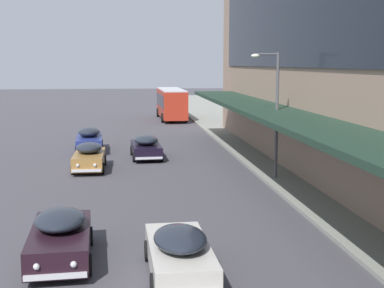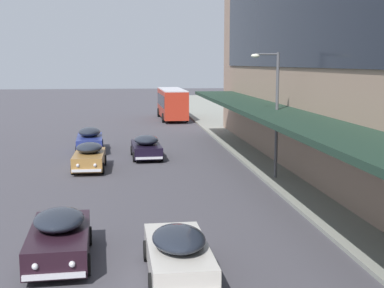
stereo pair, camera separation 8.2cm
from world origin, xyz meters
name	(u,v)px [view 2 (the right image)]	position (x,y,z in m)	size (l,w,h in m)	color
transit_bus_kerbside_front	(172,102)	(3.88, 48.57, 1.91)	(2.83, 9.56, 3.33)	#AB2D1C
sedan_oncoming_front	(89,157)	(-3.20, 21.58, 0.77)	(1.84, 4.30, 1.55)	olive
sedan_lead_mid	(146,147)	(0.21, 24.94, 0.75)	(2.03, 4.44, 1.53)	black
sedan_lead_near	(59,237)	(-3.15, 7.10, 0.77)	(2.09, 4.54, 1.55)	black
sedan_second_mid	(178,252)	(0.41, 5.39, 0.73)	(1.93, 4.51, 1.46)	beige
sedan_oncoming_rear	(90,140)	(-3.62, 28.15, 0.82)	(2.02, 4.79, 1.68)	navy
street_lamp	(274,105)	(6.55, 17.56, 3.97)	(1.50, 0.28, 6.51)	#4C4C51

